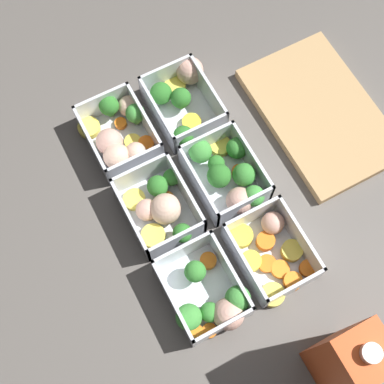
{
  "coord_description": "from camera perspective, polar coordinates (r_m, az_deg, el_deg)",
  "views": [
    {
      "loc": [
        0.27,
        -0.14,
        0.83
      ],
      "look_at": [
        0.0,
        0.0,
        0.02
      ],
      "focal_mm": 50.0,
      "sensor_mm": 36.0,
      "label": 1
    }
  ],
  "objects": [
    {
      "name": "ground_plane",
      "position": [
        0.88,
        0.0,
        -0.47
      ],
      "size": [
        4.0,
        4.0,
        0.0
      ],
      "primitive_type": "plane",
      "color": "#56514C"
    },
    {
      "name": "container_near_left",
      "position": [
        0.91,
        -7.73,
        6.07
      ],
      "size": [
        0.14,
        0.12,
        0.06
      ],
      "color": "silver",
      "rests_on": "ground_plane"
    },
    {
      "name": "container_near_center",
      "position": [
        0.85,
        -3.4,
        -1.67
      ],
      "size": [
        0.14,
        0.11,
        0.06
      ],
      "color": "silver",
      "rests_on": "ground_plane"
    },
    {
      "name": "container_near_right",
      "position": [
        0.81,
        1.97,
        -11.35
      ],
      "size": [
        0.15,
        0.12,
        0.06
      ],
      "color": "silver",
      "rests_on": "ground_plane"
    },
    {
      "name": "container_far_left",
      "position": [
        0.93,
        -1.07,
        10.0
      ],
      "size": [
        0.16,
        0.13,
        0.06
      ],
      "color": "silver",
      "rests_on": "ground_plane"
    },
    {
      "name": "container_far_center",
      "position": [
        0.87,
        3.89,
        1.88
      ],
      "size": [
        0.16,
        0.11,
        0.06
      ],
      "color": "silver",
      "rests_on": "ground_plane"
    },
    {
      "name": "container_far_right",
      "position": [
        0.84,
        8.42,
        -6.31
      ],
      "size": [
        0.15,
        0.11,
        0.06
      ],
      "color": "silver",
      "rests_on": "ground_plane"
    },
    {
      "name": "juice_carton",
      "position": [
        0.76,
        16.22,
        -16.73
      ],
      "size": [
        0.07,
        0.07,
        0.2
      ],
      "color": "#D14C1E",
      "rests_on": "ground_plane"
    },
    {
      "name": "cutting_board",
      "position": [
        0.96,
        13.5,
        8.16
      ],
      "size": [
        0.28,
        0.18,
        0.02
      ],
      "color": "tan",
      "rests_on": "ground_plane"
    }
  ]
}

